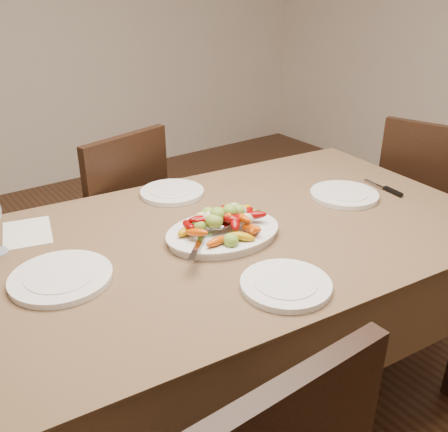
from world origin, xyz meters
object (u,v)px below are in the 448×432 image
serving_platter (223,234)px  plate_far (172,193)px  chair_far (106,228)px  plate_left (61,278)px  plate_right (344,195)px  chair_right (429,210)px  plate_near (286,285)px  dining_table (224,325)px

serving_platter → plate_far: bearing=83.2°
chair_far → plate_left: bearing=45.5°
plate_right → chair_right: bearing=5.1°
chair_right → plate_far: 1.34m
chair_far → serving_platter: (0.07, -0.83, 0.30)m
chair_far → plate_right: 1.09m
serving_platter → plate_left: (-0.51, 0.06, -0.00)m
serving_platter → chair_far: bearing=94.9°
plate_left → plate_near: same height
dining_table → plate_far: bearing=86.1°
serving_platter → plate_right: size_ratio=1.43×
plate_left → plate_near: size_ratio=1.14×
chair_right → serving_platter: size_ratio=2.57×
plate_far → dining_table: bearing=-93.9°
plate_left → plate_far: (0.56, 0.34, 0.00)m
serving_platter → plate_near: bearing=-95.5°
plate_left → plate_right: size_ratio=1.10×
dining_table → chair_far: size_ratio=1.94×
chair_right → serving_platter: (-1.31, -0.06, 0.30)m
serving_platter → plate_right: 0.57m
serving_platter → plate_left: bearing=173.3°
plate_right → plate_near: 0.69m
plate_near → plate_left: bearing=140.6°
dining_table → chair_right: chair_right is taller
plate_left → plate_far: bearing=31.4°
chair_far → chair_right: size_ratio=1.00×
dining_table → plate_right: plate_right is taller
dining_table → plate_left: size_ratio=6.51×
chair_far → plate_left: chair_far is taller
serving_platter → chair_right: bearing=2.7°
serving_platter → plate_left: serving_platter is taller
serving_platter → plate_left: size_ratio=1.31×
chair_far → serving_platter: size_ratio=2.57×
chair_far → plate_far: 0.53m
dining_table → plate_right: size_ratio=7.13×
chair_far → plate_right: bearing=113.0°
dining_table → plate_far: size_ratio=7.49×
serving_platter → plate_near: (-0.03, -0.33, -0.00)m
serving_platter → plate_left: 0.52m
dining_table → plate_left: (-0.53, 0.04, 0.39)m
serving_platter → plate_far: serving_platter is taller
plate_right → plate_far: size_ratio=1.05×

